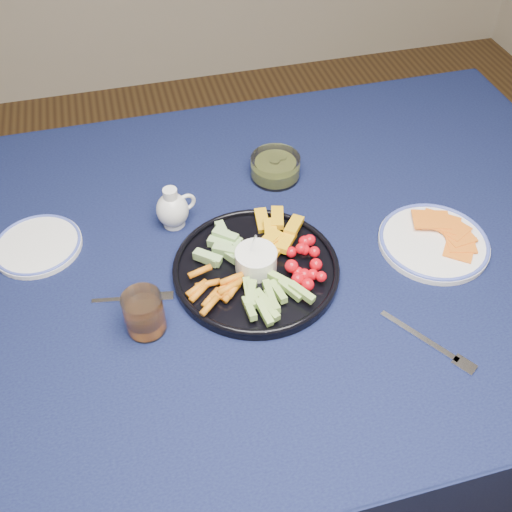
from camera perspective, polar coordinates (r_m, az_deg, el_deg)
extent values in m
plane|color=brown|center=(1.76, -1.26, -16.50)|extent=(4.00, 4.00, 0.00)
cylinder|color=#452517|center=(1.92, 16.75, 5.07)|extent=(0.07, 0.07, 0.70)
cube|color=#452517|center=(1.16, -1.83, -0.42)|extent=(1.60, 1.00, 0.04)
cube|color=black|center=(1.15, -1.85, 0.36)|extent=(1.66, 1.06, 0.01)
cube|color=black|center=(1.64, -6.14, 9.91)|extent=(1.66, 0.01, 0.30)
cylinder|color=black|center=(1.10, 0.00, -1.44)|extent=(0.32, 0.32, 0.01)
torus|color=black|center=(1.09, 0.00, -1.07)|extent=(0.32, 0.32, 0.01)
cylinder|color=white|center=(1.08, 0.00, -0.44)|extent=(0.08, 0.08, 0.04)
cylinder|color=white|center=(1.06, 0.00, 0.21)|extent=(0.07, 0.07, 0.01)
cylinder|color=white|center=(1.21, -8.18, 3.37)|extent=(0.05, 0.05, 0.01)
ellipsoid|color=white|center=(1.19, -8.35, 4.57)|extent=(0.07, 0.07, 0.08)
cylinder|color=white|center=(1.16, -8.56, 6.02)|extent=(0.03, 0.03, 0.03)
torus|color=white|center=(1.19, -6.99, 5.35)|extent=(0.04, 0.02, 0.04)
torus|color=#4757C6|center=(1.17, -8.49, 5.51)|extent=(0.04, 0.04, 0.00)
cylinder|color=white|center=(1.30, 1.94, 8.86)|extent=(0.11, 0.11, 0.05)
cylinder|color=#5E671D|center=(1.31, 1.93, 8.54)|extent=(0.09, 0.09, 0.03)
cylinder|color=white|center=(1.21, 17.31, 1.28)|extent=(0.22, 0.22, 0.01)
torus|color=#4757C6|center=(1.20, 17.39, 1.51)|extent=(0.22, 0.22, 0.01)
cylinder|color=white|center=(1.01, -11.12, -5.64)|extent=(0.07, 0.07, 0.08)
cylinder|color=orange|center=(1.02, -10.97, -6.27)|extent=(0.06, 0.06, 0.04)
cube|color=silver|center=(1.09, -12.87, -4.23)|extent=(0.13, 0.03, 0.00)
cube|color=silver|center=(1.08, -9.09, -4.01)|extent=(0.03, 0.02, 0.00)
cube|color=silver|center=(1.05, 15.95, -7.72)|extent=(0.09, 0.13, 0.00)
cube|color=silver|center=(1.04, 20.09, -10.19)|extent=(0.04, 0.05, 0.00)
cylinder|color=white|center=(1.23, -20.98, 0.95)|extent=(0.17, 0.17, 0.01)
torus|color=#4757C6|center=(1.22, -21.05, 1.15)|extent=(0.17, 0.17, 0.01)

